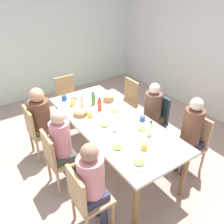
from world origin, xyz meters
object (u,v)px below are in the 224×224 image
at_px(cup_0, 116,128).
at_px(cup_2, 64,98).
at_px(plate_2, 74,99).
at_px(plate_5, 115,111).
at_px(cup_1, 144,146).
at_px(chair_1, 37,129).
at_px(chair_6, 155,118).
at_px(plate_3, 118,148).
at_px(person_5, 191,132).
at_px(cup_3, 90,115).
at_px(plate_1, 139,163).
at_px(person_0, 92,180).
at_px(bottle_1, 151,128).
at_px(chair_4, 57,157).
at_px(bottle_0, 93,99).
at_px(chair_2, 68,96).
at_px(person_6, 152,110).
at_px(bowl_0, 80,112).
at_px(cup_4, 72,103).
at_px(bowl_1, 108,98).
at_px(chair_3, 127,100).
at_px(person_4, 62,143).
at_px(plate_0, 142,129).
at_px(bottle_2, 82,103).
at_px(bottle_3, 100,105).
at_px(plate_4, 105,125).
at_px(chair_5, 192,142).
at_px(person_1, 41,116).
at_px(cup_5, 142,118).
at_px(chair_0, 86,197).

bearing_deg(cup_0, cup_2, -170.48).
bearing_deg(plate_2, plate_5, 25.78).
bearing_deg(cup_1, chair_1, -150.84).
relative_size(chair_6, plate_3, 3.55).
bearing_deg(person_5, cup_1, -93.01).
bearing_deg(cup_3, plate_1, -2.24).
distance_m(person_0, bottle_1, 1.05).
height_order(chair_4, bottle_0, bottle_0).
height_order(plate_2, cup_3, cup_3).
xyz_separation_m(chair_2, person_6, (1.56, 0.79, 0.18)).
bearing_deg(bowl_0, cup_4, 175.31).
relative_size(cup_0, bottle_1, 0.50).
relative_size(person_6, bowl_1, 6.49).
distance_m(person_0, chair_3, 2.30).
relative_size(chair_4, cup_0, 8.22).
height_order(person_4, plate_0, person_4).
distance_m(person_4, cup_2, 1.11).
distance_m(plate_2, bottle_2, 0.39).
bearing_deg(cup_2, plate_3, 0.21).
relative_size(chair_3, bottle_1, 4.09).
xyz_separation_m(bottle_2, bottle_3, (0.17, 0.21, -0.02)).
height_order(person_4, bottle_1, person_4).
relative_size(chair_3, plate_4, 3.47).
bearing_deg(plate_0, bowl_1, 174.54).
height_order(chair_4, cup_2, chair_4).
xyz_separation_m(chair_5, plate_3, (-0.23, -1.18, 0.27)).
height_order(person_1, plate_3, person_1).
relative_size(person_1, bottle_1, 5.43).
height_order(person_5, cup_4, person_5).
bearing_deg(plate_5, chair_3, 130.13).
xyz_separation_m(chair_1, bowl_0, (0.37, 0.58, 0.30)).
bearing_deg(plate_4, cup_5, 70.52).
relative_size(chair_5, person_6, 0.77).
distance_m(chair_6, plate_4, 1.08).
bearing_deg(plate_1, chair_3, 146.34).
distance_m(chair_0, chair_4, 0.78).
height_order(chair_6, bottle_2, bottle_2).
height_order(chair_1, cup_5, chair_1).
bearing_deg(person_6, chair_1, -115.21).
bearing_deg(person_1, cup_2, 112.63).
xyz_separation_m(chair_3, chair_6, (0.78, 0.00, 0.00)).
bearing_deg(chair_3, cup_1, -30.74).
xyz_separation_m(plate_1, plate_4, (-0.86, 0.09, 0.00)).
distance_m(plate_4, cup_5, 0.56).
distance_m(person_6, bottle_3, 0.87).
bearing_deg(bottle_2, person_5, 36.60).
distance_m(chair_3, chair_5, 1.57).
bearing_deg(person_4, person_0, -0.11).
bearing_deg(bottle_1, chair_2, -173.94).
bearing_deg(plate_2, plate_4, -0.11).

